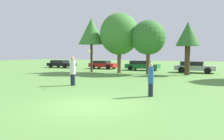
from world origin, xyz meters
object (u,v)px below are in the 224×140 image
object	(u,v)px
person_catcher	(151,80)
parked_car_black	(61,64)
tree_2	(148,38)
parked_car_silver	(194,67)
person_thrower	(73,71)
parked_car_red	(103,64)
frisbee	(89,51)
tree_0	(91,31)
tree_3	(188,35)
tree_1	(119,34)
parked_car_green	(142,65)

from	to	relation	value
person_catcher	parked_car_black	xyz separation A→B (m)	(-19.67, 16.01, -0.24)
tree_2	parked_car_silver	distance (m)	6.72
person_catcher	person_thrower	bearing A→B (deg)	-0.00
tree_2	parked_car_red	bearing A→B (deg)	148.37
person_catcher	frisbee	distance (m)	4.91
tree_0	parked_car_black	size ratio (longest dim) A/B	1.41
parked_car_red	parked_car_silver	size ratio (longest dim) A/B	0.91
tree_3	person_thrower	bearing A→B (deg)	-116.38
person_thrower	tree_0	size ratio (longest dim) A/B	0.31
frisbee	tree_0	size ratio (longest dim) A/B	0.04
frisbee	parked_car_silver	bearing A→B (deg)	72.91
tree_3	parked_car_black	world-z (taller)	tree_3
tree_2	parked_car_black	xyz separation A→B (m)	(-15.60, 4.36, -3.21)
tree_1	tree_3	distance (m)	7.23
person_catcher	tree_3	world-z (taller)	tree_3
parked_car_green	tree_0	bearing A→B (deg)	-128.99
person_catcher	frisbee	bearing A→B (deg)	-2.60
tree_3	parked_car_red	distance (m)	13.47
parked_car_green	parked_car_black	bearing A→B (deg)	-177.78
person_catcher	tree_3	bearing A→B (deg)	-76.43
parked_car_black	parked_car_red	xyz separation A→B (m)	(7.07, 0.90, 0.00)
tree_1	tree_3	size ratio (longest dim) A/B	1.24
frisbee	person_thrower	bearing A→B (deg)	176.34
tree_1	parked_car_red	bearing A→B (deg)	134.32
tree_0	person_catcher	bearing A→B (deg)	-45.96
tree_0	parked_car_green	xyz separation A→B (m)	(4.28, 5.47, -4.11)
parked_car_green	parked_car_silver	bearing A→B (deg)	-7.52
parked_car_red	tree_1	bearing A→B (deg)	-46.62
parked_car_red	person_catcher	bearing A→B (deg)	-54.23
tree_0	tree_2	bearing A→B (deg)	3.27
parked_car_red	parked_car_green	distance (m)	6.00
tree_1	parked_car_green	size ratio (longest dim) A/B	1.52
person_thrower	frisbee	distance (m)	1.94
tree_2	parked_car_green	size ratio (longest dim) A/B	1.29
frisbee	tree_1	world-z (taller)	tree_1
person_thrower	tree_2	world-z (taller)	tree_2
tree_0	parked_car_silver	xyz separation A→B (m)	(10.90, 4.71, -4.08)
frisbee	tree_1	distance (m)	10.95
parked_car_red	parked_car_silver	world-z (taller)	parked_car_silver
person_catcher	parked_car_silver	bearing A→B (deg)	-77.67
person_thrower	tree_0	distance (m)	11.75
tree_0	tree_1	world-z (taller)	tree_1
frisbee	tree_3	world-z (taller)	tree_3
tree_3	parked_car_green	size ratio (longest dim) A/B	1.22
frisbee	tree_0	distance (m)	12.14
tree_1	parked_car_black	size ratio (longest dim) A/B	1.48
tree_0	parked_car_green	bearing A→B (deg)	51.95
person_catcher	tree_2	size ratio (longest dim) A/B	0.30
person_catcher	tree_2	distance (m)	12.69
parked_car_silver	parked_car_red	bearing A→B (deg)	174.80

